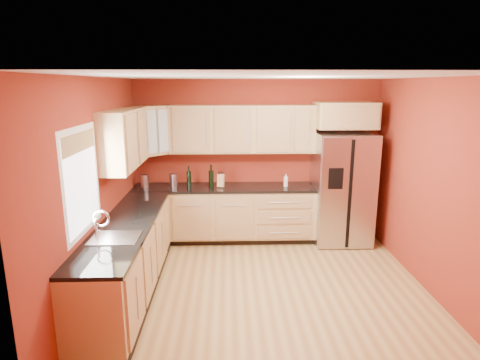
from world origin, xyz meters
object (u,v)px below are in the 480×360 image
object	(u,v)px
canister_left	(145,181)
knife_block	(221,181)
refrigerator	(342,188)
soap_dispenser	(286,180)
wine_bottle_a	(189,176)

from	to	relation	value
canister_left	knife_block	bearing A→B (deg)	-0.44
canister_left	knife_block	xyz separation A→B (m)	(1.21, -0.01, 0.00)
refrigerator	knife_block	xyz separation A→B (m)	(-1.94, 0.04, 0.13)
canister_left	soap_dispenser	distance (m)	2.25
canister_left	soap_dispenser	world-z (taller)	canister_left
wine_bottle_a	knife_block	xyz separation A→B (m)	(0.51, -0.04, -0.06)
wine_bottle_a	canister_left	bearing A→B (deg)	-177.18
soap_dispenser	refrigerator	bearing A→B (deg)	-2.81
wine_bottle_a	knife_block	distance (m)	0.52
canister_left	wine_bottle_a	world-z (taller)	wine_bottle_a
refrigerator	soap_dispenser	world-z (taller)	refrigerator
refrigerator	canister_left	size ratio (longest dim) A/B	8.64
wine_bottle_a	soap_dispenser	size ratio (longest dim) A/B	1.69
soap_dispenser	canister_left	bearing A→B (deg)	179.76
refrigerator	soap_dispenser	xyz separation A→B (m)	(-0.90, 0.04, 0.13)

